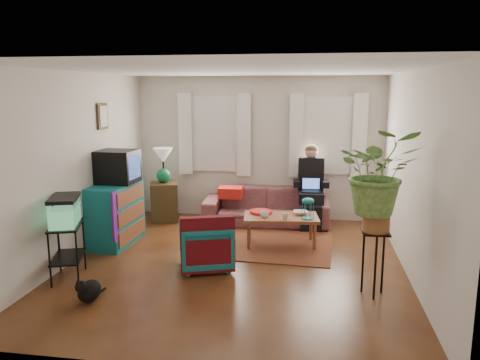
% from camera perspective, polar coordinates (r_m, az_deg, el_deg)
% --- Properties ---
extents(floor, '(4.50, 5.00, 0.01)m').
position_cam_1_polar(floor, '(6.51, -0.57, -10.21)').
color(floor, '#4F2B14').
rests_on(floor, ground).
extents(ceiling, '(4.50, 5.00, 0.01)m').
position_cam_1_polar(ceiling, '(6.09, -0.61, 13.29)').
color(ceiling, white).
rests_on(ceiling, wall_back).
extents(wall_back, '(4.50, 0.01, 2.60)m').
position_cam_1_polar(wall_back, '(8.62, 2.21, 3.89)').
color(wall_back, silver).
rests_on(wall_back, floor).
extents(wall_front, '(4.50, 0.01, 2.60)m').
position_cam_1_polar(wall_front, '(3.78, -6.99, -5.16)').
color(wall_front, silver).
rests_on(wall_front, floor).
extents(wall_left, '(0.01, 5.00, 2.60)m').
position_cam_1_polar(wall_left, '(6.91, -19.33, 1.57)').
color(wall_left, silver).
rests_on(wall_left, floor).
extents(wall_right, '(0.01, 5.00, 2.60)m').
position_cam_1_polar(wall_right, '(6.20, 20.36, 0.51)').
color(wall_right, silver).
rests_on(wall_right, floor).
extents(window_left, '(1.08, 0.04, 1.38)m').
position_cam_1_polar(window_left, '(8.70, -3.05, 5.61)').
color(window_left, white).
rests_on(window_left, wall_back).
extents(window_right, '(1.08, 0.04, 1.38)m').
position_cam_1_polar(window_right, '(8.51, 10.63, 5.33)').
color(window_right, white).
rests_on(window_right, wall_back).
extents(curtains_left, '(1.36, 0.06, 1.50)m').
position_cam_1_polar(curtains_left, '(8.62, -3.16, 5.56)').
color(curtains_left, white).
rests_on(curtains_left, wall_back).
extents(curtains_right, '(1.36, 0.06, 1.50)m').
position_cam_1_polar(curtains_right, '(8.43, 10.64, 5.27)').
color(curtains_right, white).
rests_on(curtains_right, wall_back).
extents(picture_frame, '(0.04, 0.32, 0.40)m').
position_cam_1_polar(picture_frame, '(7.58, -16.35, 7.46)').
color(picture_frame, '#3D2616').
rests_on(picture_frame, wall_left).
extents(area_rug, '(2.08, 1.70, 0.01)m').
position_cam_1_polar(area_rug, '(7.29, 3.16, -7.84)').
color(area_rug, brown).
rests_on(area_rug, floor).
extents(sofa, '(2.22, 0.98, 0.85)m').
position_cam_1_polar(sofa, '(8.31, 3.16, -2.51)').
color(sofa, brown).
rests_on(sofa, floor).
extents(seated_person, '(0.58, 0.70, 1.30)m').
position_cam_1_polar(seated_person, '(8.26, 8.62, -1.11)').
color(seated_person, black).
rests_on(seated_person, sofa).
extents(side_table, '(0.60, 0.60, 0.70)m').
position_cam_1_polar(side_table, '(8.64, -9.20, -2.62)').
color(side_table, '#381E15').
rests_on(side_table, floor).
extents(table_lamp, '(0.45, 0.45, 0.64)m').
position_cam_1_polar(table_lamp, '(8.51, -9.33, 1.65)').
color(table_lamp, white).
rests_on(table_lamp, side_table).
extents(dresser, '(0.57, 1.07, 0.94)m').
position_cam_1_polar(dresser, '(7.49, -14.98, -3.98)').
color(dresser, '#106261').
rests_on(dresser, floor).
extents(crt_tv, '(0.60, 0.55, 0.50)m').
position_cam_1_polar(crt_tv, '(7.43, -14.75, 1.60)').
color(crt_tv, black).
rests_on(crt_tv, dresser).
extents(aquarium_stand, '(0.54, 0.71, 0.70)m').
position_cam_1_polar(aquarium_stand, '(6.32, -20.27, -8.19)').
color(aquarium_stand, black).
rests_on(aquarium_stand, floor).
extents(aquarium, '(0.48, 0.64, 0.37)m').
position_cam_1_polar(aquarium, '(6.17, -20.59, -3.46)').
color(aquarium, '#7FD899').
rests_on(aquarium, aquarium_stand).
extents(black_cat, '(0.28, 0.38, 0.30)m').
position_cam_1_polar(black_cat, '(5.65, -17.90, -12.49)').
color(black_cat, black).
rests_on(black_cat, floor).
extents(armchair, '(0.84, 0.81, 0.69)m').
position_cam_1_polar(armchair, '(6.31, -4.19, -7.63)').
color(armchair, '#126571').
rests_on(armchair, floor).
extents(serape_throw, '(0.71, 0.37, 0.57)m').
position_cam_1_polar(serape_throw, '(6.01, -3.96, -7.13)').
color(serape_throw, '#9E0A0A').
rests_on(serape_throw, armchair).
extents(coffee_table, '(1.18, 0.74, 0.46)m').
position_cam_1_polar(coffee_table, '(7.24, 5.00, -6.14)').
color(coffee_table, brown).
rests_on(coffee_table, floor).
extents(cup_a, '(0.14, 0.14, 0.10)m').
position_cam_1_polar(cup_a, '(7.05, 3.00, -4.19)').
color(cup_a, white).
rests_on(cup_a, coffee_table).
extents(cup_b, '(0.11, 0.11, 0.10)m').
position_cam_1_polar(cup_b, '(6.99, 5.52, -4.39)').
color(cup_b, beige).
rests_on(cup_b, coffee_table).
extents(bowl, '(0.24, 0.24, 0.05)m').
position_cam_1_polar(bowl, '(7.28, 7.39, -3.96)').
color(bowl, white).
rests_on(bowl, coffee_table).
extents(snack_tray, '(0.39, 0.39, 0.04)m').
position_cam_1_polar(snack_tray, '(7.30, 2.57, -3.90)').
color(snack_tray, '#B21414').
rests_on(snack_tray, coffee_table).
extents(birdcage, '(0.20, 0.20, 0.33)m').
position_cam_1_polar(birdcage, '(7.01, 8.27, -3.42)').
color(birdcage, '#115B6B').
rests_on(birdcage, coffee_table).
extents(plant_stand, '(0.33, 0.33, 0.77)m').
position_cam_1_polar(plant_stand, '(5.67, 15.99, -9.74)').
color(plant_stand, black).
rests_on(plant_stand, floor).
extents(potted_plant, '(0.89, 0.78, 0.98)m').
position_cam_1_polar(potted_plant, '(5.43, 16.49, -0.63)').
color(potted_plant, '#599947').
rests_on(potted_plant, plant_stand).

